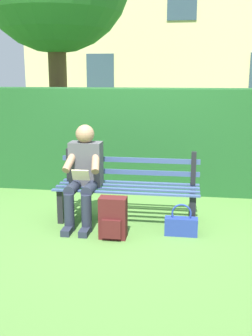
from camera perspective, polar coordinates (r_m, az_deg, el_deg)
The scene contains 7 objects.
ground at distance 4.92m, azimuth 0.18°, elevation -7.51°, with size 60.00×60.00×0.00m, color #517F38.
park_bench at distance 4.86m, azimuth 0.29°, elevation -2.69°, with size 1.70×0.52×0.84m.
person_seated at distance 4.75m, azimuth -6.01°, elevation -0.62°, with size 0.44×0.73×1.16m.
hedge_backdrop at distance 6.12m, azimuth 3.59°, elevation 4.25°, with size 6.29×0.71×1.60m.
building_facade at distance 14.73m, azimuth 7.97°, elevation 18.64°, with size 10.26×3.09×6.36m.
backpack at distance 4.37m, azimuth -1.86°, elevation -7.13°, with size 0.29×0.24×0.46m.
handbag at distance 4.52m, azimuth 7.81°, elevation -8.03°, with size 0.36×0.12×0.36m.
Camera 1 is at (-0.68, 4.56, 1.74)m, focal length 43.05 mm.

